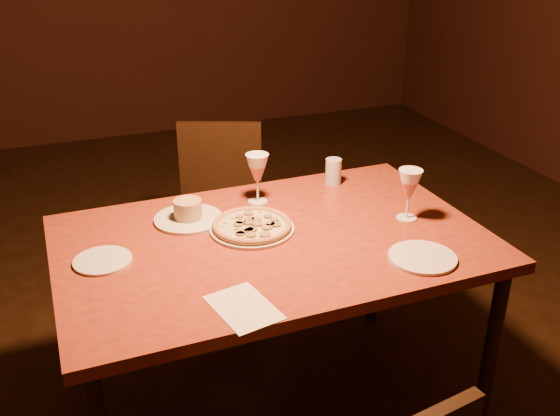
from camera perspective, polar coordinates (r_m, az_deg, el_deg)
name	(u,v)px	position (r m, az deg, el deg)	size (l,w,h in m)	color
dining_table	(273,255)	(2.13, -0.68, -4.32)	(1.43, 0.93, 0.76)	#90391E
chair_far	(219,202)	(3.04, -5.57, 0.52)	(0.53, 0.53, 0.84)	black
pizza_plate	(252,226)	(2.14, -2.58, -1.63)	(0.29, 0.29, 0.03)	silver
ramekin_saucer	(188,214)	(2.23, -8.40, -0.54)	(0.24, 0.24, 0.08)	silver
wine_glass_far	(257,179)	(2.32, -2.07, 2.71)	(0.09, 0.09, 0.19)	#C46651
wine_glass_right	(409,195)	(2.23, 11.68, 1.21)	(0.08, 0.08, 0.19)	#C46651
water_tumbler	(333,172)	(2.50, 4.90, 3.33)	(0.06, 0.06, 0.11)	#ABB2BB
side_plate_left	(103,261)	(2.03, -15.91, -4.65)	(0.18, 0.18, 0.01)	silver
side_plate_near	(422,257)	(2.02, 12.89, -4.43)	(0.22, 0.22, 0.01)	silver
menu_card	(244,307)	(1.75, -3.35, -9.06)	(0.15, 0.22, 0.00)	beige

